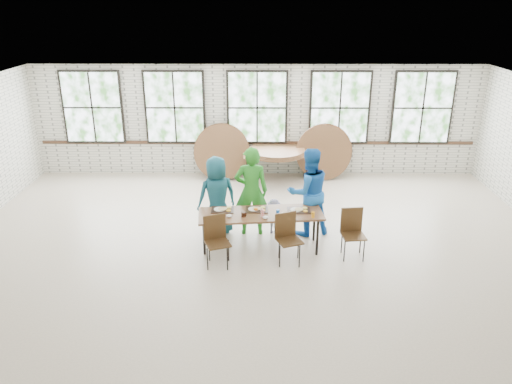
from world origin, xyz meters
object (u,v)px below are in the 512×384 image
at_px(storage_table, 277,156).
at_px(dining_table, 261,215).
at_px(chair_near_right, 287,234).
at_px(chair_near_left, 216,236).

bearing_deg(storage_table, dining_table, -100.22).
distance_m(chair_near_right, storage_table, 4.39).
bearing_deg(chair_near_right, storage_table, 68.77).
relative_size(dining_table, chair_near_right, 2.60).
bearing_deg(chair_near_left, storage_table, 53.87).
bearing_deg(chair_near_left, chair_near_right, -15.86).
bearing_deg(chair_near_right, chair_near_left, 162.74).
xyz_separation_m(chair_near_right, storage_table, (-0.06, 4.39, 0.13)).
relative_size(chair_near_right, storage_table, 0.51).
bearing_deg(chair_near_right, dining_table, 111.27).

